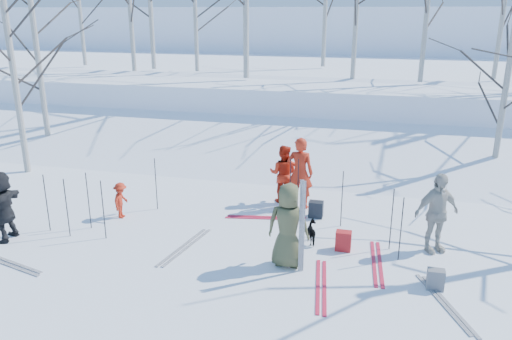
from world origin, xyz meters
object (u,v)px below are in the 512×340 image
(skier_redor_behind, at_px, (283,174))
(backpack_grey, at_px, (436,279))
(dog, at_px, (313,233))
(skier_olive_center, at_px, (288,226))
(skier_cream_east, at_px, (436,213))
(backpack_red, at_px, (343,241))
(skier_red_north, at_px, (300,173))
(skier_red_seated, at_px, (121,200))
(backpack_dark, at_px, (316,209))
(skier_grey_west, at_px, (3,206))

(skier_redor_behind, relative_size, backpack_grey, 4.00)
(skier_redor_behind, bearing_deg, dog, 119.14)
(skier_olive_center, distance_m, skier_cream_east, 3.12)
(skier_redor_behind, relative_size, backpack_red, 3.62)
(skier_red_north, xyz_separation_m, skier_redor_behind, (-0.48, 0.28, -0.15))
(skier_red_seated, xyz_separation_m, backpack_grey, (7.08, -1.54, -0.25))
(skier_olive_center, xyz_separation_m, backpack_grey, (2.74, -0.21, -0.65))
(skier_redor_behind, bearing_deg, backpack_dark, 142.12)
(skier_red_north, relative_size, skier_redor_behind, 1.20)
(backpack_dark, bearing_deg, dog, -84.30)
(skier_cream_east, height_order, backpack_dark, skier_cream_east)
(skier_red_north, xyz_separation_m, dog, (0.64, -1.94, -0.68))
(dog, relative_size, backpack_grey, 1.43)
(skier_redor_behind, xyz_separation_m, skier_cream_east, (3.59, -1.99, 0.09))
(skier_red_seated, relative_size, backpack_dark, 2.20)
(skier_redor_behind, height_order, backpack_grey, skier_redor_behind)
(skier_red_seated, distance_m, backpack_dark, 4.70)
(skier_red_north, relative_size, backpack_red, 4.34)
(skier_cream_east, bearing_deg, skier_redor_behind, 120.85)
(skier_red_north, distance_m, skier_cream_east, 3.55)
(skier_olive_center, bearing_deg, backpack_red, -136.36)
(skier_red_seated, height_order, dog, skier_red_seated)
(skier_red_north, height_order, skier_red_seated, skier_red_north)
(skier_grey_west, bearing_deg, skier_redor_behind, 120.33)
(skier_red_north, xyz_separation_m, skier_grey_west, (-5.86, -3.46, -0.13))
(dog, xyz_separation_m, backpack_dark, (-0.14, 1.39, -0.03))
(skier_cream_east, xyz_separation_m, backpack_dark, (-2.61, 1.15, -0.65))
(skier_olive_center, bearing_deg, dog, -105.79)
(skier_red_north, relative_size, backpack_dark, 4.56)
(skier_olive_center, bearing_deg, skier_redor_behind, -75.72)
(skier_redor_behind, xyz_separation_m, skier_red_seated, (-3.55, -2.02, -0.32))
(skier_red_seated, height_order, skier_cream_east, skier_cream_east)
(backpack_grey, bearing_deg, backpack_dark, 132.97)
(skier_red_north, bearing_deg, skier_red_seated, 25.00)
(skier_red_seated, relative_size, skier_grey_west, 0.56)
(skier_red_seated, relative_size, dog, 1.62)
(skier_olive_center, height_order, skier_redor_behind, skier_olive_center)
(skier_olive_center, height_order, skier_cream_east, skier_cream_east)
(dog, xyz_separation_m, backpack_grey, (2.40, -1.33, -0.04))
(skier_red_north, bearing_deg, skier_olive_center, 97.31)
(skier_olive_center, distance_m, backpack_dark, 2.61)
(skier_cream_east, xyz_separation_m, backpack_red, (-1.81, -0.44, -0.64))
(skier_grey_west, distance_m, backpack_dark, 7.03)
(skier_red_north, xyz_separation_m, backpack_grey, (3.04, -3.27, -0.72))
(skier_red_north, bearing_deg, skier_grey_west, 32.29)
(skier_red_north, distance_m, skier_redor_behind, 0.58)
(skier_grey_west, xyz_separation_m, dog, (6.50, 1.52, -0.55))
(skier_olive_center, bearing_deg, skier_cream_east, -152.98)
(skier_red_north, bearing_deg, skier_redor_behind, -28.74)
(skier_redor_behind, height_order, skier_cream_east, skier_cream_east)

